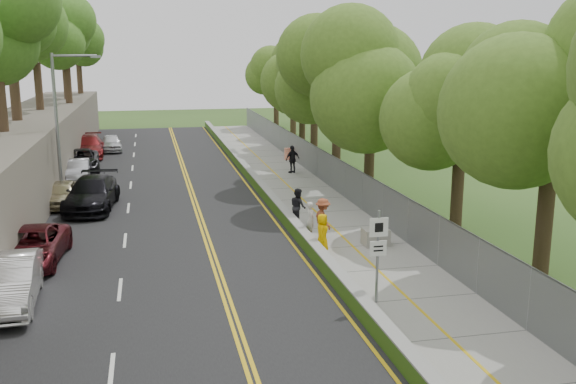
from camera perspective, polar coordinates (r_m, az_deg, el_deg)
The scene contains 25 objects.
ground at distance 23.87m, azimuth 2.96°, elevation -7.40°, with size 140.00×140.00×0.00m, color #33511E.
road at distance 37.53m, azimuth -11.15°, elevation -0.22°, with size 11.20×66.00×0.04m, color black.
sidewalk at distance 38.48m, azimuth 0.75°, elevation 0.34°, with size 4.20×66.00×0.05m, color gray.
jersey_barrier at distance 37.98m, azimuth -2.63°, elevation 0.59°, with size 0.42×66.00×0.60m, color #74E620.
rock_embankment at distance 37.90m, azimuth -23.62°, elevation 2.14°, with size 5.00×66.00×4.00m, color #595147.
chainlink_fence at distance 38.81m, azimuth 3.78°, elevation 1.88°, with size 0.04×66.00×2.00m, color slate.
trees_embankment at distance 37.39m, azimuth -24.01°, elevation 15.10°, with size 6.40×66.00×13.00m, color #4A8126, non-canonical shape.
trees_fenceside at distance 38.89m, azimuth 7.30°, elevation 10.73°, with size 7.00×66.00×14.00m, color #577F27, non-canonical shape.
streetlight at distance 36.09m, azimuth -19.53°, elevation 6.24°, with size 2.52×0.22×8.00m.
signpost at distance 20.84m, azimuth 8.01°, elevation -4.81°, with size 0.62×0.09×3.10m.
construction_barrel at distance 48.57m, azimuth -0.03°, elevation 3.42°, with size 0.52×0.52×0.86m, color #F03300.
concrete_block at distance 27.40m, azimuth 7.79°, elevation -3.98°, with size 1.06×0.80×0.71m, color gray.
car_1 at distance 22.63m, azimuth -23.59°, elevation -7.35°, with size 1.69×4.85×1.60m, color silver.
car_2 at distance 26.64m, azimuth -21.86°, elevation -4.53°, with size 2.30×4.99×1.39m, color #55141A.
car_3 at distance 34.73m, azimuth -17.04°, elevation -0.13°, with size 2.31×5.69×1.65m, color black.
car_4 at distance 35.97m, azimuth -19.43°, elevation -0.14°, with size 1.56×3.88×1.32m, color tan.
car_5 at distance 42.56m, azimuth -18.22°, elevation 1.83°, with size 1.44×4.12×1.36m, color #9C9DA2.
car_6 at distance 46.07m, azimuth -17.95°, elevation 2.69°, with size 2.43×5.28×1.47m, color black.
car_7 at distance 51.96m, azimuth -17.35°, elevation 3.88°, with size 2.32×5.70×1.65m, color maroon.
car_8 at distance 54.58m, azimuth -15.43°, elevation 4.22°, with size 1.59×3.94×1.34m, color silver.
painter_0 at distance 26.19m, azimuth 3.07°, elevation -3.65°, with size 0.78×0.51×1.59m, color #EAAD00.
painter_1 at distance 27.98m, azimuth 2.02°, elevation -2.53°, with size 0.60×0.39×1.65m, color silver.
painter_2 at distance 30.21m, azimuth 0.90°, elevation -1.30°, with size 0.85×0.66×1.74m, color black.
painter_3 at distance 27.83m, azimuth 3.12°, elevation -2.42°, with size 1.18×0.68×1.83m, color #99472A.
person_far at distance 43.03m, azimuth 0.41°, elevation 2.93°, with size 1.09×0.46×1.87m, color black.
Camera 1 is at (-5.99, -21.64, 8.10)m, focal length 40.00 mm.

